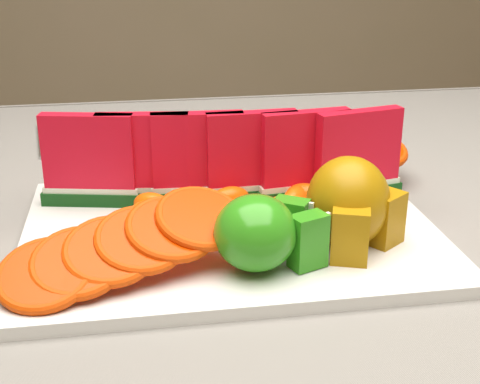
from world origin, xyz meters
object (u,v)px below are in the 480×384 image
at_px(apple_cluster, 263,233).
at_px(pear_cluster, 350,205).
at_px(fork, 44,138).
at_px(side_plate, 322,135).
at_px(platter, 230,232).

bearing_deg(apple_cluster, pear_cluster, 20.87).
distance_m(apple_cluster, pear_cluster, 0.09).
distance_m(apple_cluster, fork, 0.51).
xyz_separation_m(apple_cluster, side_plate, (0.16, 0.39, -0.04)).
xyz_separation_m(pear_cluster, side_plate, (0.08, 0.36, -0.05)).
bearing_deg(side_plate, apple_cluster, -112.76).
bearing_deg(platter, apple_cluster, -79.52).
distance_m(side_plate, fork, 0.40).
relative_size(apple_cluster, side_plate, 0.53).
xyz_separation_m(platter, side_plate, (0.18, 0.30, -0.00)).
xyz_separation_m(platter, apple_cluster, (0.02, -0.09, 0.04)).
bearing_deg(apple_cluster, fork, 117.30).
height_order(pear_cluster, side_plate, pear_cluster).
xyz_separation_m(apple_cluster, fork, (-0.23, 0.45, -0.04)).
height_order(platter, side_plate, platter).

